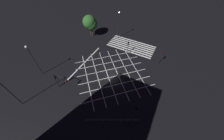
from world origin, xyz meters
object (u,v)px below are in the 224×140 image
object	(u,v)px
traffic_light_sw_cross	(161,55)
street_tree_far	(89,22)
traffic_light_nw_cross	(134,113)
street_lamp_east	(2,85)
street_lamp_far	(31,55)
street_lamp_west	(119,21)
traffic_light_median_south	(128,45)
street_tree_near	(91,24)
traffic_light_ne_cross	(55,79)
traffic_light_ne_main	(62,80)

from	to	relation	value
traffic_light_sw_cross	street_tree_far	bearing A→B (deg)	-96.68
traffic_light_nw_cross	street_lamp_east	size ratio (longest dim) A/B	0.34
street_lamp_far	street_lamp_west	bearing A→B (deg)	-112.74
traffic_light_sw_cross	traffic_light_median_south	bearing A→B (deg)	-92.32
street_lamp_west	street_lamp_east	bearing A→B (deg)	77.58
street_tree_near	traffic_light_median_south	bearing A→B (deg)	169.12
traffic_light_ne_cross	street_tree_near	world-z (taller)	street_tree_near
street_tree_far	traffic_light_ne_main	bearing A→B (deg)	108.74
traffic_light_sw_cross	street_lamp_far	xyz separation A→B (m)	(22.96, 15.98, 2.71)
traffic_light_nw_cross	street_tree_near	world-z (taller)	street_tree_near
traffic_light_sw_cross	street_tree_far	distance (m)	22.27
traffic_light_nw_cross	street_tree_far	size ratio (longest dim) A/B	0.51
traffic_light_median_south	street_tree_far	distance (m)	13.85
traffic_light_sw_cross	street_tree_near	size ratio (longest dim) A/B	0.71
traffic_light_ne_main	traffic_light_ne_cross	size ratio (longest dim) A/B	0.95
traffic_light_median_south	street_tree_near	xyz separation A→B (m)	(13.12, -2.52, 1.47)
traffic_light_ne_main	street_tree_far	bearing A→B (deg)	108.74
traffic_light_median_south	street_lamp_west	size ratio (longest dim) A/B	0.45
street_tree_near	street_tree_far	size ratio (longest dim) A/B	0.89
traffic_light_nw_cross	street_tree_far	distance (m)	28.60
traffic_light_sw_cross	traffic_light_nw_cross	bearing A→B (deg)	-1.58
traffic_light_sw_cross	street_tree_far	size ratio (longest dim) A/B	0.63
traffic_light_nw_cross	street_tree_near	size ratio (longest dim) A/B	0.57
street_lamp_west	street_lamp_far	bearing A→B (deg)	67.26
street_lamp_east	street_lamp_far	size ratio (longest dim) A/B	1.25
traffic_light_ne_cross	street_tree_far	xyz separation A→B (m)	(5.16, -19.43, 2.04)
traffic_light_median_south	street_lamp_far	world-z (taller)	street_lamp_far
traffic_light_nw_cross	traffic_light_ne_cross	world-z (taller)	traffic_light_ne_cross
traffic_light_sw_cross	street_lamp_east	distance (m)	30.98
traffic_light_nw_cross	traffic_light_median_south	bearing A→B (deg)	26.36
traffic_light_sw_cross	street_lamp_east	xyz separation A→B (m)	(20.26, 23.23, 3.13)
street_lamp_east	street_lamp_west	distance (m)	29.52
traffic_light_ne_main	street_lamp_east	xyz separation A→B (m)	(4.66, 6.79, 3.54)
traffic_light_ne_cross	traffic_light_median_south	bearing A→B (deg)	-25.89
street_lamp_far	street_tree_near	xyz separation A→B (m)	(-1.28, -18.85, -1.63)
street_tree_far	traffic_light_ne_cross	bearing A→B (deg)	104.86
traffic_light_median_south	traffic_light_ne_cross	xyz separation A→B (m)	(8.35, 17.20, 0.06)
traffic_light_median_south	traffic_light_ne_main	size ratio (longest dim) A/B	1.03
street_lamp_east	street_tree_far	distance (m)	25.91
traffic_light_median_south	street_lamp_west	xyz separation A→B (m)	(5.36, -5.25, 3.09)
traffic_light_nw_cross	street_lamp_east	world-z (taller)	street_lamp_east
traffic_light_sw_cross	traffic_light_nw_cross	size ratio (longest dim) A/B	1.23
traffic_light_nw_cross	traffic_light_ne_main	size ratio (longest dim) A/B	0.97
traffic_light_sw_cross	traffic_light_ne_main	size ratio (longest dim) A/B	1.19
traffic_light_ne_main	traffic_light_ne_cross	distance (m)	1.36
street_lamp_far	street_tree_far	bearing A→B (deg)	-92.79
street_lamp_west	street_tree_far	size ratio (longest dim) A/B	1.22
street_lamp_west	street_tree_near	bearing A→B (deg)	19.36
street_lamp_far	street_tree_near	bearing A→B (deg)	-93.90
traffic_light_ne_main	street_tree_far	distance (m)	20.20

